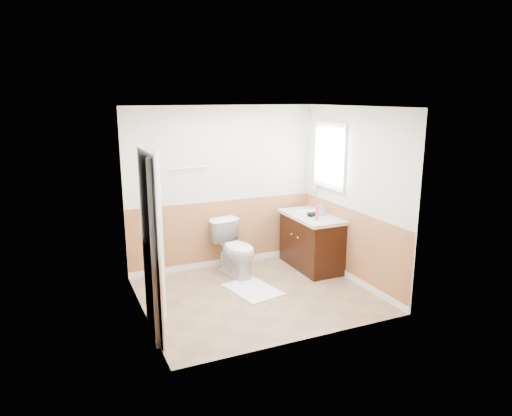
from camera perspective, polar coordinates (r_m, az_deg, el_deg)
name	(u,v)px	position (r m, az deg, el deg)	size (l,w,h in m)	color
floor	(257,295)	(6.41, 0.09, -10.62)	(3.00, 3.00, 0.00)	#8C7051
ceiling	(257,107)	(5.85, 0.10, 12.34)	(3.00, 3.00, 0.00)	white
wall_back	(223,188)	(7.19, -4.13, 2.49)	(3.00, 3.00, 0.00)	silver
wall_front	(307,231)	(4.89, 6.33, -2.87)	(3.00, 3.00, 0.00)	silver
wall_left	(140,217)	(5.58, -14.11, -1.11)	(3.00, 3.00, 0.00)	silver
wall_right	(353,196)	(6.74, 11.82, 1.50)	(3.00, 3.00, 0.00)	silver
wainscot_back	(224,234)	(7.36, -4.00, -3.27)	(3.00, 3.00, 0.00)	#B67848
wainscot_front	(305,297)	(5.16, 6.04, -10.85)	(3.00, 3.00, 0.00)	#B67848
wainscot_left	(144,277)	(5.82, -13.57, -8.27)	(2.60, 2.60, 0.00)	#B67848
wainscot_right	(350,246)	(6.93, 11.44, -4.58)	(2.60, 2.60, 0.00)	#B67848
toilet	(235,248)	(6.96, -2.56, -4.99)	(0.46, 0.80, 0.82)	white
bath_mat	(253,290)	(6.54, -0.40, -9.99)	(0.55, 0.80, 0.02)	white
vanity_cabinet	(311,243)	(7.31, 6.82, -4.26)	(0.55, 1.10, 0.80)	black
vanity_knob_left	(298,238)	(7.04, 5.16, -3.64)	(0.03, 0.03, 0.03)	white
vanity_knob_right	(292,234)	(7.21, 4.39, -3.22)	(0.03, 0.03, 0.03)	silver
countertop	(312,217)	(7.19, 6.85, -1.04)	(0.60, 1.15, 0.05)	beige
sink_basin	(307,212)	(7.31, 6.32, -0.50)	(0.36, 0.36, 0.02)	white
faucet	(317,207)	(7.38, 7.54, 0.09)	(0.02, 0.02, 0.14)	silver
lotion_bottle	(317,213)	(6.86, 7.52, -0.61)	(0.05, 0.05, 0.22)	#E43B84
soap_dispenser	(322,209)	(7.16, 8.09, -0.13)	(0.09, 0.09, 0.19)	#8F94A1
hair_dryer_body	(312,214)	(7.09, 6.88, -0.74)	(0.07, 0.07, 0.14)	black
hair_dryer_handle	(312,217)	(7.04, 6.89, -1.10)	(0.03, 0.03, 0.07)	black
mirror_panel	(312,165)	(7.58, 6.94, 5.31)	(0.02, 0.35, 0.90)	silver
window_frame	(330,156)	(7.12, 9.06, 6.34)	(0.04, 0.80, 1.00)	white
window_glass	(331,156)	(7.13, 9.17, 6.34)	(0.01, 0.70, 0.90)	white
door	(157,246)	(5.24, -12.01, -4.59)	(0.05, 0.80, 2.04)	white
door_frame	(151,246)	(5.22, -12.83, -4.58)	(0.02, 0.92, 2.10)	white
door_knob	(157,243)	(5.58, -12.09, -4.22)	(0.06, 0.06, 0.06)	silver
towel_bar	(188,168)	(6.91, -8.34, 4.89)	(0.02, 0.02, 0.62)	silver
tp_holder_bar	(219,224)	(7.21, -4.61, -1.96)	(0.02, 0.02, 0.14)	silver
tp_roll	(219,224)	(7.21, -4.61, -1.96)	(0.11, 0.11, 0.10)	white
tp_sheet	(219,231)	(7.24, -4.60, -2.80)	(0.10, 0.01, 0.16)	white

